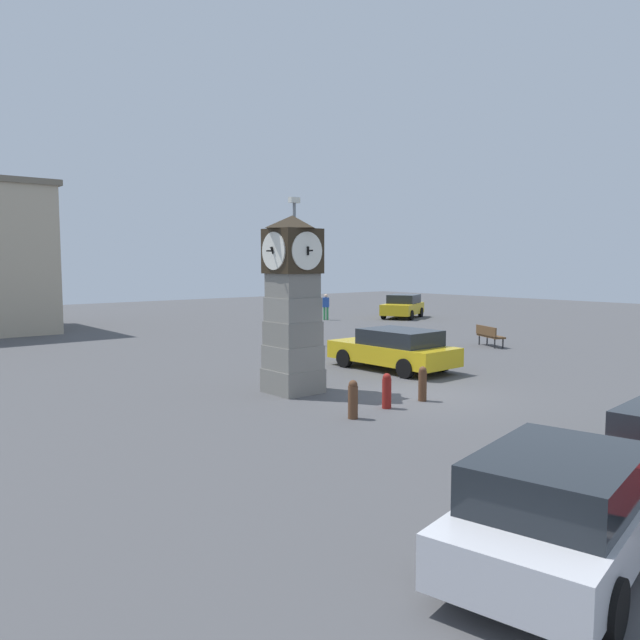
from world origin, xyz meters
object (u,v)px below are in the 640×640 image
Objects in this scene: bench at (489,335)px; bollard_near_tower at (423,383)px; bollard_mid_row at (387,391)px; car_silver_hatch at (394,349)px; bollard_far_row at (353,399)px; car_navy_sedan at (564,507)px; car_far_lot at (403,306)px; pedestrian_near_bench at (326,305)px; street_lamp_near_road at (294,261)px; clock_tower at (293,305)px.

bollard_near_tower is at bearing -153.56° from bench.
car_silver_hatch reaches higher than bollard_mid_row.
car_navy_sedan is at bearing -113.39° from bollard_far_row.
bollard_near_tower is 4.85m from car_silver_hatch.
bollard_near_tower is 9.11m from car_navy_sedan.
car_far_lot is at bearing 45.63° from car_navy_sedan.
pedestrian_near_bench is 0.25× the size of street_lamp_near_road.
clock_tower is at bearing 122.18° from bollard_near_tower.
pedestrian_near_bench is (15.23, 16.35, -1.53)m from clock_tower.
bollard_near_tower is 0.56× the size of pedestrian_near_bench.
pedestrian_near_bench is at bearing 50.87° from bollard_far_row.
street_lamp_near_road is at bearing 62.94° from bollard_mid_row.
clock_tower is 1.11× the size of car_navy_sedan.
car_far_lot is 5.34m from pedestrian_near_bench.
bollard_mid_row is 1.39m from bollard_far_row.
street_lamp_near_road is (6.33, 8.10, 1.28)m from clock_tower.
bollard_far_row is 27.23m from car_far_lot.
clock_tower is at bearing -171.84° from car_silver_hatch.
car_navy_sedan is at bearing -121.46° from bollard_mid_row.
car_far_lot is (20.87, 17.48, 0.32)m from bollard_far_row.
bench reaches higher than bollard_mid_row.
pedestrian_near_bench is (18.97, 26.55, 0.20)m from car_navy_sedan.
bench is at bearing -100.88° from pedestrian_near_bench.
car_silver_hatch is 8.11m from street_lamp_near_road.
bollard_far_row is (-0.75, -3.30, -2.02)m from clock_tower.
car_silver_hatch is (5.69, 4.01, 0.26)m from bollard_far_row.
clock_tower is 4.19m from bollard_near_tower.
bollard_near_tower is at bearing -124.30° from pedestrian_near_bench.
street_lamp_near_road is at bearing 135.93° from bench.
bollard_far_row is 6.96m from car_silver_hatch.
car_far_lot reaches higher than car_silver_hatch.
car_far_lot is (23.86, 24.39, 0.04)m from car_navy_sedan.
bollard_far_row is 0.56× the size of pedestrian_near_bench.
bench is 9.18m from street_lamp_near_road.
bollard_mid_row is 8.35m from car_navy_sedan.
street_lamp_near_road is (10.07, 18.31, 3.02)m from car_navy_sedan.
bench is 14.48m from pedestrian_near_bench.
bench is at bearing 9.67° from clock_tower.
clock_tower is 3.74m from bollard_mid_row.
bollard_mid_row is 26.05m from car_far_lot.
car_navy_sedan is at bearing -134.37° from car_far_lot.
clock_tower reaches higher than bench.
clock_tower reaches higher than bollard_near_tower.
pedestrian_near_bench reaches higher than bench.
bollard_mid_row is 0.97× the size of bollard_far_row.
bollard_mid_row is at bearing -138.71° from car_silver_hatch.
car_navy_sedan is 1.01× the size of car_far_lot.
bollard_mid_row is 24.32m from pedestrian_near_bench.
car_silver_hatch is at bearing 41.29° from bollard_mid_row.
car_silver_hatch reaches higher than bench.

